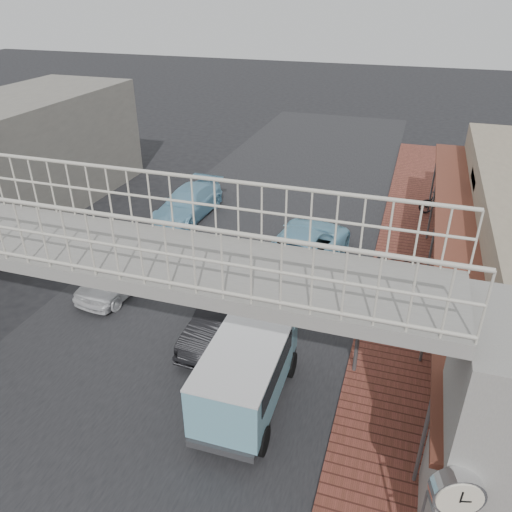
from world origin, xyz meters
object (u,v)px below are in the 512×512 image
Objects in this scene: dark_sedan at (227,316)px; motorcycle_far at (439,203)px; angkot_far at (188,203)px; arrow_sign at (394,300)px; angkot_curb at (304,246)px; angkot_van at (246,368)px; street_clock at (455,498)px; motorcycle_near at (399,262)px; white_hatchback at (121,273)px.

dark_sedan reaches higher than motorcycle_far.
dark_sedan reaches higher than angkot_far.
motorcycle_far is 0.55× the size of arrow_sign.
angkot_curb is 6.54m from angkot_far.
angkot_curb reaches higher than dark_sedan.
motorcycle_far is at bearing 21.12° from angkot_far.
angkot_curb is at bearing 139.57° from arrow_sign.
angkot_van is 1.22× the size of street_clock.
arrow_sign reaches higher than angkot_van.
motorcycle_far is at bearing 74.44° from street_clock.
angkot_far is at bearing 94.33° from motorcycle_far.
angkot_van is at bearing 158.53° from motorcycle_near.
motorcycle_near is 6.19m from motorcycle_far.
angkot_curb is 1.38× the size of angkot_van.
motorcycle_near is at bearing 153.33° from motorcycle_far.
motorcycle_near is 11.32m from street_clock.
street_clock is at bearing -57.45° from arrow_sign.
street_clock is (10.66, -13.52, 2.07)m from angkot_far.
angkot_van is at bearing -56.41° from dark_sedan.
street_clock is (4.40, -3.34, 1.52)m from angkot_van.
angkot_far is (-0.39, 6.32, 0.03)m from white_hatchback.
arrow_sign is (3.14, 1.74, 1.50)m from angkot_van.
white_hatchback is 2.09× the size of motorcycle_far.
angkot_van reaches higher than white_hatchback.
angkot_far is 17.34m from street_clock.
dark_sedan reaches higher than motorcycle_near.
angkot_far is (-5.96, 2.68, -0.09)m from angkot_curb.
street_clock reaches higher than angkot_curb.
dark_sedan is 5.09m from angkot_curb.
arrow_sign is at bearing 88.68° from street_clock.
dark_sedan is 0.90× the size of angkot_far.
arrow_sign is (4.63, -0.80, 2.02)m from dark_sedan.
arrow_sign reaches higher than motorcycle_far.
arrow_sign reaches higher than street_clock.
street_clock is at bearing 120.93° from angkot_curb.
white_hatchback reaches higher than motorcycle_far.
angkot_curb reaches higher than angkot_far.
arrow_sign reaches higher than angkot_far.
motorcycle_near is (9.02, 3.84, -0.07)m from white_hatchback.
angkot_curb reaches higher than motorcycle_far.
arrow_sign reaches higher than dark_sedan.
dark_sedan is at bearing 119.73° from angkot_van.
street_clock reaches higher than motorcycle_near.
street_clock is 0.98× the size of arrow_sign.
white_hatchback is at bearing 129.79° from street_clock.
angkot_far is 2.55× the size of motorcycle_far.
street_clock reaches higher than white_hatchback.
angkot_curb is 3.06× the size of motorcycle_near.
white_hatchback is 0.95× the size of angkot_van.
motorcycle_far is (6.00, 11.19, -0.04)m from dark_sedan.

